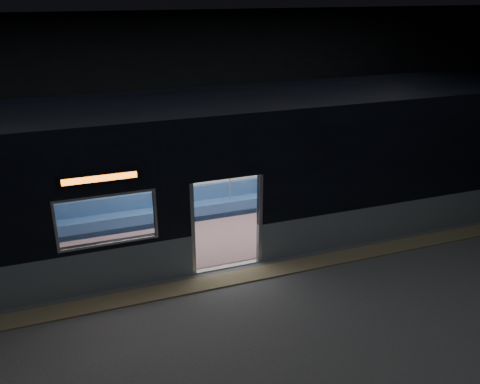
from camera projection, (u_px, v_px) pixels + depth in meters
station_floor at (244, 293)px, 10.05m from camera, size 24.00×14.00×0.01m
station_envelope at (245, 110)px, 8.66m from camera, size 24.00×14.00×5.00m
tactile_strip at (235, 278)px, 10.52m from camera, size 22.80×0.50×0.03m
metro_car at (205, 165)px, 11.56m from camera, size 18.00×3.04×3.35m
passenger at (274, 181)px, 13.51m from camera, size 0.42×0.72×1.40m
handbag at (277, 188)px, 13.35m from camera, size 0.33×0.29×0.14m
transit_map at (361, 144)px, 14.44m from camera, size 0.92×0.03×0.60m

